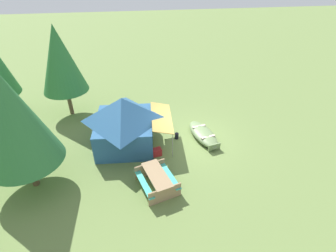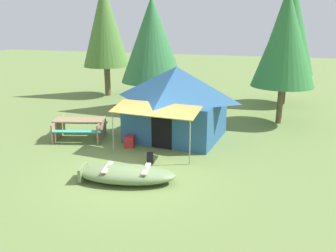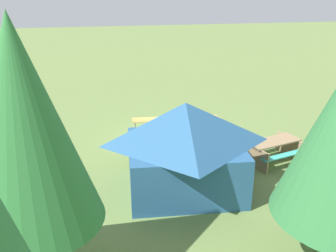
{
  "view_description": "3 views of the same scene",
  "coord_description": "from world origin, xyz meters",
  "px_view_note": "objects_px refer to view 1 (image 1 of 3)",
  "views": [
    {
      "loc": [
        -11.43,
        2.99,
        8.59
      ],
      "look_at": [
        -0.08,
        1.28,
        1.05
      ],
      "focal_mm": 28.06,
      "sensor_mm": 36.0,
      "label": 1
    },
    {
      "loc": [
        4.0,
        -8.9,
        4.27
      ],
      "look_at": [
        0.41,
        1.86,
        0.94
      ],
      "focal_mm": 37.66,
      "sensor_mm": 36.0,
      "label": 2
    },
    {
      "loc": [
        2.53,
        13.49,
        5.96
      ],
      "look_at": [
        0.23,
        1.06,
        1.09
      ],
      "focal_mm": 40.99,
      "sensor_mm": 36.0,
      "label": 3
    }
  ],
  "objects_px": {
    "fuel_can": "(177,136)",
    "beached_rowboat": "(203,134)",
    "canvas_cabin_tent": "(124,121)",
    "pine_tree_back_right": "(60,59)",
    "picnic_table": "(157,179)",
    "pine_tree_back_left": "(11,118)",
    "cooler_box": "(156,152)"
  },
  "relations": [
    {
      "from": "beached_rowboat",
      "to": "pine_tree_back_right",
      "type": "relative_size",
      "value": 0.52
    },
    {
      "from": "beached_rowboat",
      "to": "pine_tree_back_right",
      "type": "distance_m",
      "value": 9.18
    },
    {
      "from": "pine_tree_back_left",
      "to": "pine_tree_back_right",
      "type": "distance_m",
      "value": 6.22
    },
    {
      "from": "canvas_cabin_tent",
      "to": "pine_tree_back_left",
      "type": "xyz_separation_m",
      "value": [
        -2.48,
        4.01,
        2.06
      ]
    },
    {
      "from": "picnic_table",
      "to": "pine_tree_back_left",
      "type": "distance_m",
      "value": 6.17
    },
    {
      "from": "pine_tree_back_left",
      "to": "pine_tree_back_right",
      "type": "xyz_separation_m",
      "value": [
        6.19,
        -0.63,
        0.1
      ]
    },
    {
      "from": "picnic_table",
      "to": "fuel_can",
      "type": "bearing_deg",
      "value": -23.31
    },
    {
      "from": "pine_tree_back_left",
      "to": "fuel_can",
      "type": "bearing_deg",
      "value": -69.92
    },
    {
      "from": "canvas_cabin_tent",
      "to": "fuel_can",
      "type": "xyz_separation_m",
      "value": [
        -0.0,
        -2.78,
        -1.24
      ]
    },
    {
      "from": "beached_rowboat",
      "to": "fuel_can",
      "type": "distance_m",
      "value": 1.48
    },
    {
      "from": "picnic_table",
      "to": "fuel_can",
      "type": "relative_size",
      "value": 6.41
    },
    {
      "from": "pine_tree_back_right",
      "to": "beached_rowboat",
      "type": "bearing_deg",
      "value": -116.71
    },
    {
      "from": "canvas_cabin_tent",
      "to": "picnic_table",
      "type": "xyz_separation_m",
      "value": [
        -3.45,
        -1.3,
        -0.94
      ]
    },
    {
      "from": "beached_rowboat",
      "to": "pine_tree_back_left",
      "type": "bearing_deg",
      "value": 105.89
    },
    {
      "from": "pine_tree_back_left",
      "to": "cooler_box",
      "type": "bearing_deg",
      "value": -77.56
    },
    {
      "from": "picnic_table",
      "to": "cooler_box",
      "type": "distance_m",
      "value": 2.21
    },
    {
      "from": "picnic_table",
      "to": "cooler_box",
      "type": "height_order",
      "value": "picnic_table"
    },
    {
      "from": "picnic_table",
      "to": "pine_tree_back_left",
      "type": "bearing_deg",
      "value": 79.71
    },
    {
      "from": "canvas_cabin_tent",
      "to": "picnic_table",
      "type": "bearing_deg",
      "value": -159.39
    },
    {
      "from": "beached_rowboat",
      "to": "pine_tree_back_left",
      "type": "distance_m",
      "value": 9.18
    },
    {
      "from": "cooler_box",
      "to": "fuel_can",
      "type": "height_order",
      "value": "cooler_box"
    },
    {
      "from": "picnic_table",
      "to": "pine_tree_back_right",
      "type": "distance_m",
      "value": 9.09
    },
    {
      "from": "canvas_cabin_tent",
      "to": "pine_tree_back_left",
      "type": "bearing_deg",
      "value": 121.78
    },
    {
      "from": "picnic_table",
      "to": "canvas_cabin_tent",
      "type": "bearing_deg",
      "value": 20.61
    },
    {
      "from": "canvas_cabin_tent",
      "to": "pine_tree_back_right",
      "type": "xyz_separation_m",
      "value": [
        3.71,
        3.38,
        2.16
      ]
    },
    {
      "from": "fuel_can",
      "to": "pine_tree_back_right",
      "type": "height_order",
      "value": "pine_tree_back_right"
    },
    {
      "from": "pine_tree_back_left",
      "to": "picnic_table",
      "type": "bearing_deg",
      "value": -100.29
    },
    {
      "from": "beached_rowboat",
      "to": "canvas_cabin_tent",
      "type": "height_order",
      "value": "canvas_cabin_tent"
    },
    {
      "from": "fuel_can",
      "to": "pine_tree_back_right",
      "type": "relative_size",
      "value": 0.06
    },
    {
      "from": "fuel_can",
      "to": "pine_tree_back_right",
      "type": "distance_m",
      "value": 7.96
    },
    {
      "from": "picnic_table",
      "to": "cooler_box",
      "type": "bearing_deg",
      "value": -5.64
    },
    {
      "from": "fuel_can",
      "to": "beached_rowboat",
      "type": "bearing_deg",
      "value": -95.04
    }
  ]
}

